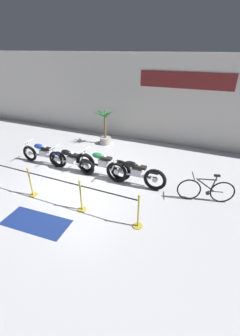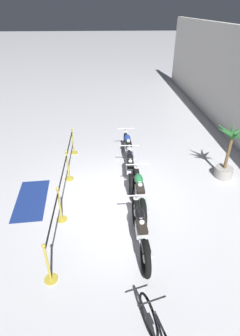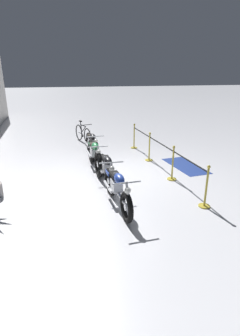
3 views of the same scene
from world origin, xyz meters
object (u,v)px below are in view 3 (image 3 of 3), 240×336
stanchion_far_left (176,160)px  motorcycle_blue_0 (117,188)px  motorcycle_black_3 (92,145)px  stanchion_mid_left (172,168)px  bicycle (83,134)px  stanchion_mid_right (149,151)px  floor_banner (185,166)px  stanchion_far_right (134,140)px  motorcycle_black_1 (107,169)px  motorcycle_green_2 (95,155)px

stanchion_far_left → motorcycle_blue_0: bearing=116.7°
motorcycle_black_3 → stanchion_mid_left: (-2.90, -1.94, -0.13)m
bicycle → stanchion_mid_right: 3.89m
motorcycle_blue_0 → floor_banner: size_ratio=1.15×
stanchion_far_left → stanchion_far_right: 3.90m
stanchion_far_left → stanchion_far_right: size_ratio=5.30×
stanchion_mid_right → floor_banner: 1.39m
stanchion_mid_left → stanchion_mid_right: 1.91m
motorcycle_black_1 → stanchion_mid_right: size_ratio=2.07×
motorcycle_green_2 → motorcycle_black_3: (1.37, -0.14, 0.00)m
motorcycle_blue_0 → stanchion_mid_right: (3.11, -2.02, -0.10)m
motorcycle_blue_0 → motorcycle_black_3: 4.09m
motorcycle_black_3 → stanchion_mid_left: 3.49m
motorcycle_green_2 → stanchion_mid_left: (-1.53, -2.08, -0.13)m
motorcycle_black_1 → motorcycle_black_3: size_ratio=0.98×
motorcycle_black_1 → stanchion_far_left: stanchion_far_left is taller
motorcycle_green_2 → stanchion_mid_left: size_ratio=2.21×
motorcycle_blue_0 → motorcycle_green_2: 2.73m
stanchion_mid_left → stanchion_mid_right: same height
motorcycle_green_2 → stanchion_mid_right: size_ratio=2.21×
stanchion_far_left → motorcycle_black_1: bearing=79.6°
motorcycle_blue_0 → stanchion_far_left: (1.02, -2.02, 0.21)m
motorcycle_black_3 → stanchion_far_left: bearing=-147.8°
stanchion_far_right → floor_banner: stanchion_far_right is taller
motorcycle_black_3 → stanchion_far_right: (0.81, -1.94, -0.13)m
stanchion_mid_right → stanchion_mid_left: bearing=180.0°
stanchion_mid_right → bicycle: bearing=30.6°
motorcycle_black_1 → stanchion_far_right: stanchion_far_right is taller
motorcycle_blue_0 → motorcycle_green_2: size_ratio=0.95×
motorcycle_green_2 → motorcycle_black_3: size_ratio=1.05×
stanchion_mid_right → stanchion_far_left: bearing=180.0°
bicycle → floor_banner: 5.20m
motorcycle_green_2 → floor_banner: size_ratio=1.21×
motorcycle_blue_0 → stanchion_mid_right: 3.71m
motorcycle_blue_0 → stanchion_far_right: 5.30m
bicycle → stanchion_far_left: (-5.44, -1.98, 0.26)m
motorcycle_green_2 → stanchion_far_left: stanchion_far_left is taller
motorcycle_green_2 → floor_banner: (-0.52, -3.08, -0.48)m
bicycle → motorcycle_black_3: bearing=-179.1°
motorcycle_green_2 → stanchion_mid_right: (0.38, -2.08, -0.13)m
bicycle → stanchion_far_right: (-1.55, -1.98, -0.04)m
motorcycle_blue_0 → stanchion_far_left: size_ratio=0.39×
motorcycle_blue_0 → stanchion_far_left: stanchion_far_left is taller
motorcycle_black_1 → motorcycle_blue_0: bearing=177.8°
motorcycle_blue_0 → motorcycle_black_3: (4.09, -0.08, 0.03)m
motorcycle_green_2 → motorcycle_blue_0: bearing=-178.6°
stanchion_far_right → stanchion_mid_right: bearing=180.0°
bicycle → floor_banner: size_ratio=0.90×
motorcycle_green_2 → stanchion_mid_right: 2.12m
motorcycle_green_2 → stanchion_mid_right: stanchion_mid_right is taller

